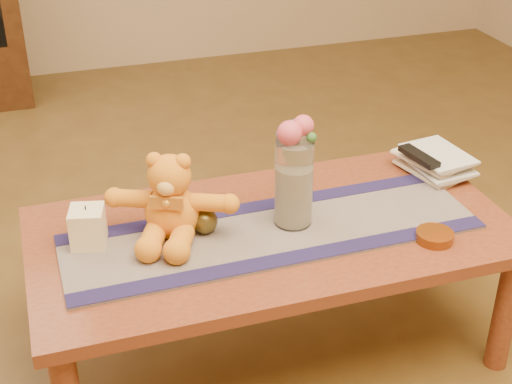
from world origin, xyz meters
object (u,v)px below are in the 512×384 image
object	(u,v)px
pillar_candle	(88,227)
amber_dish	(435,236)
teddy_bear	(171,196)
bronze_ball	(205,221)
book_bottom	(415,175)
tv_remote	(419,156)
glass_vase	(294,183)

from	to	relation	value
pillar_candle	amber_dish	distance (m)	0.97
teddy_bear	bronze_ball	distance (m)	0.12
teddy_bear	book_bottom	size ratio (longest dim) A/B	1.59
bronze_ball	book_bottom	size ratio (longest dim) A/B	0.34
book_bottom	amber_dish	size ratio (longest dim) A/B	2.09
tv_remote	book_bottom	bearing A→B (deg)	90.00
teddy_bear	amber_dish	distance (m)	0.75
bronze_ball	amber_dish	size ratio (longest dim) A/B	0.71
teddy_bear	pillar_candle	distance (m)	0.24
bronze_ball	book_bottom	xyz separation A→B (m)	(0.74, 0.12, -0.04)
amber_dish	bronze_ball	bearing A→B (deg)	159.20
bronze_ball	amber_dish	world-z (taller)	bronze_ball
amber_dish	tv_remote	bearing A→B (deg)	69.37
teddy_bear	tv_remote	world-z (taller)	teddy_bear
teddy_bear	glass_vase	bearing A→B (deg)	15.49
glass_vase	bronze_ball	world-z (taller)	glass_vase
glass_vase	tv_remote	distance (m)	0.50
tv_remote	amber_dish	bearing A→B (deg)	-121.12
amber_dish	glass_vase	bearing A→B (deg)	149.82
bronze_ball	tv_remote	distance (m)	0.75
glass_vase	book_bottom	size ratio (longest dim) A/B	1.17
teddy_bear	bronze_ball	bearing A→B (deg)	7.88
glass_vase	bronze_ball	size ratio (longest dim) A/B	3.45
teddy_bear	bronze_ball	xyz separation A→B (m)	(0.09, -0.03, -0.08)
glass_vase	book_bottom	xyz separation A→B (m)	(0.48, 0.14, -0.13)
tv_remote	bronze_ball	bearing A→B (deg)	177.71
glass_vase	bronze_ball	bearing A→B (deg)	174.02
pillar_candle	bronze_ball	distance (m)	0.33
bronze_ball	teddy_bear	bearing A→B (deg)	163.78
book_bottom	amber_dish	bearing A→B (deg)	-123.32
pillar_candle	amber_dish	world-z (taller)	pillar_candle
teddy_bear	amber_dish	xyz separation A→B (m)	(0.70, -0.26, -0.11)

